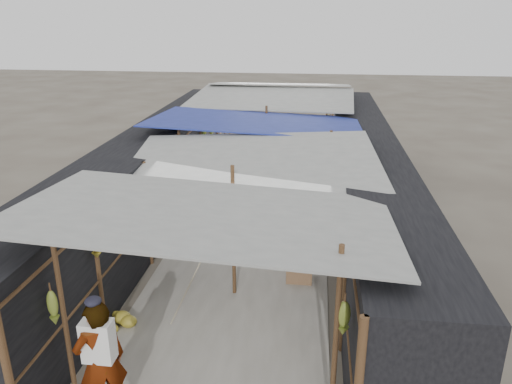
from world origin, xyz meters
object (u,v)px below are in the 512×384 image
at_px(black_basin, 322,216).
at_px(vendor_seated, 322,173).
at_px(crate_near, 290,251).
at_px(shopper_blue, 226,185).
at_px(vendor_elderly, 101,362).

height_order(black_basin, vendor_seated, vendor_seated).
distance_m(crate_near, vendor_seated, 4.86).
bearing_deg(shopper_blue, vendor_elderly, -92.10).
relative_size(crate_near, vendor_elderly, 0.30).
xyz_separation_m(black_basin, vendor_seated, (0.00, 2.48, 0.40)).
height_order(vendor_elderly, shopper_blue, shopper_blue).
bearing_deg(black_basin, vendor_seated, 90.00).
distance_m(shopper_blue, vendor_seated, 3.69).
bearing_deg(black_basin, vendor_elderly, -111.88).
xyz_separation_m(crate_near, shopper_blue, (-1.82, 2.15, 0.74)).
relative_size(shopper_blue, vendor_seated, 1.87).
xyz_separation_m(vendor_elderly, vendor_seated, (2.91, 9.72, -0.41)).
height_order(black_basin, shopper_blue, shopper_blue).
bearing_deg(vendor_seated, shopper_blue, -56.91).
distance_m(black_basin, vendor_elderly, 7.84).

